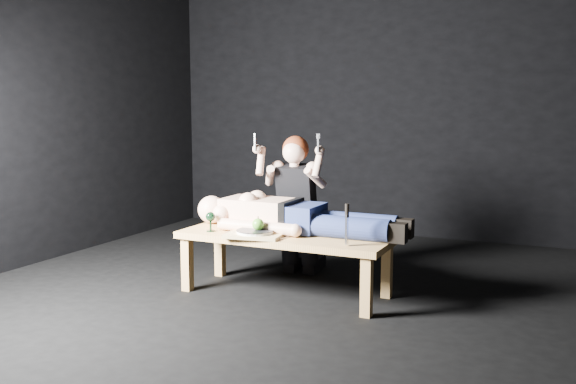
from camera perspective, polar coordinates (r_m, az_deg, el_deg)
The scene contains 13 objects.
ground at distance 4.59m, azimuth 0.97°, elevation -9.50°, with size 5.00×5.00×0.00m, color black.
back_wall at distance 6.76m, azimuth 9.45°, elevation 8.78°, with size 5.00×5.00×0.00m, color black.
table at distance 4.58m, azimuth -0.26°, elevation -6.61°, with size 1.55×0.58×0.45m, color tan.
lying_man at distance 4.59m, azimuth 0.94°, elevation -1.93°, with size 1.64×0.50×0.28m, color beige, non-canonical shape.
kneeling_woman at distance 5.06m, azimuth 1.03°, elevation -1.07°, with size 0.62×0.70×1.17m, color black, non-canonical shape.
serving_tray at distance 4.44m, azimuth -3.03°, elevation -3.92°, with size 0.40×0.29×0.02m, color tan.
plate at distance 4.44m, azimuth -3.03°, elevation -3.64°, with size 0.26×0.26×0.02m, color white.
apple at distance 4.43m, azimuth -2.75°, elevation -2.97°, with size 0.09×0.09×0.09m, color #419323.
goblet at distance 4.63m, azimuth -7.10°, elevation -2.72°, with size 0.07×0.07×0.15m, color black, non-canonical shape.
fork_flat at distance 4.53m, azimuth -5.75°, elevation -3.82°, with size 0.01×0.16×0.01m, color #B2B2B7.
knife_flat at distance 4.34m, azimuth -0.67°, elevation -4.29°, with size 0.01×0.16×0.01m, color #B2B2B7.
spoon_flat at distance 4.45m, azimuth -1.09°, elevation -3.99°, with size 0.01×0.16×0.01m, color #B2B2B7.
carving_knife at distance 4.12m, azimuth 5.41°, elevation -3.02°, with size 0.04×0.04×0.28m, color #B2B2B7, non-canonical shape.
Camera 1 is at (1.72, -4.03, 1.35)m, focal length 38.83 mm.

